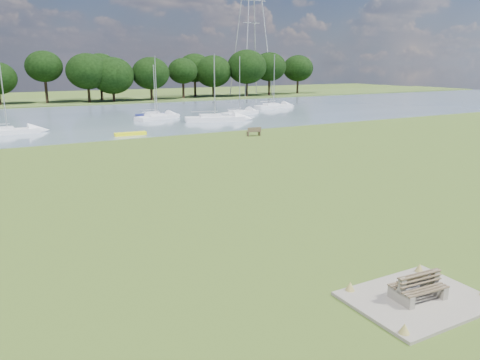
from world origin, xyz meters
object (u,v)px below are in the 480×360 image
bench_pair (418,287)px  sailboat_6 (155,114)px  sailboat_8 (214,117)px  sailboat_1 (273,105)px  sailboat_5 (157,116)px  sailboat_7 (239,112)px  kayak (130,134)px  riverbank_bench (254,132)px  sailboat_4 (7,130)px

bench_pair → sailboat_6: size_ratio=0.24×
bench_pair → sailboat_8: (14.62, 44.76, 0.10)m
sailboat_1 → sailboat_5: bearing=-170.3°
sailboat_6 → sailboat_7: (11.56, -2.90, -0.04)m
bench_pair → sailboat_7: (21.10, 49.92, -0.02)m
sailboat_8 → kayak: bearing=-136.6°
riverbank_bench → sailboat_4: size_ratio=0.19×
riverbank_bench → sailboat_5: 18.97m
sailboat_7 → sailboat_8: sailboat_8 is taller
sailboat_1 → sailboat_7: 11.33m
sailboat_5 → sailboat_7: sailboat_7 is taller
sailboat_4 → sailboat_8: sailboat_8 is taller
bench_pair → sailboat_8: 47.08m
riverbank_bench → sailboat_6: (-3.30, 21.02, 0.02)m
sailboat_7 → kayak: bearing=-168.3°
sailboat_4 → sailboat_5: bearing=13.6°
kayak → sailboat_1: sailboat_1 is taller
sailboat_6 → kayak: bearing=-114.2°
sailboat_1 → sailboat_8: size_ratio=1.03×
sailboat_1 → sailboat_7: (-9.63, -5.96, -0.10)m
sailboat_6 → sailboat_7: sailboat_7 is taller
sailboat_1 → sailboat_6: sailboat_1 is taller
sailboat_4 → sailboat_6: 20.23m
sailboat_6 → sailboat_4: bearing=-154.2°
sailboat_5 → sailboat_6: bearing=53.5°
sailboat_6 → sailboat_8: (5.08, -8.07, 0.08)m
kayak → sailboat_4: bearing=149.2°
sailboat_4 → sailboat_6: size_ratio=1.13×
bench_pair → sailboat_4: bearing=105.3°
sailboat_5 → bench_pair: bearing=-122.9°
sailboat_8 → bench_pair: bearing=-92.6°
sailboat_1 → sailboat_7: size_ratio=1.06×
riverbank_bench → sailboat_5: size_ratio=0.19×
sailboat_5 → sailboat_8: size_ratio=0.97×
sailboat_6 → sailboat_7: 11.92m
sailboat_4 → sailboat_5: size_ratio=0.97×
bench_pair → sailboat_7: size_ratio=0.21×
sailboat_4 → sailboat_7: (30.25, 4.83, -0.05)m
sailboat_6 → riverbank_bench: bearing=-77.8°
sailboat_8 → riverbank_bench: bearing=-82.3°
sailboat_4 → sailboat_8: (23.77, -0.34, 0.06)m
sailboat_6 → sailboat_8: bearing=-54.5°
riverbank_bench → sailboat_1: (17.89, 24.08, 0.09)m
sailboat_1 → sailboat_6: 21.41m
kayak → bench_pair: bearing=-90.7°
riverbank_bench → sailboat_5: (-3.89, 18.56, 0.05)m
riverbank_bench → sailboat_8: (1.78, 12.95, 0.10)m
sailboat_4 → riverbank_bench: bearing=-33.8°
kayak → sailboat_5: 14.26m
sailboat_5 → sailboat_8: (5.68, -5.61, 0.06)m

